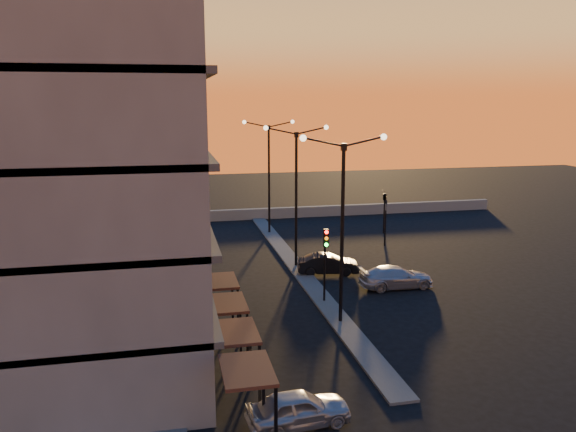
# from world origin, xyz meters

# --- Properties ---
(ground) EXTENTS (120.00, 120.00, 0.00)m
(ground) POSITION_xyz_m (0.00, 0.00, 0.00)
(ground) COLOR black
(ground) RESTS_ON ground
(sidewalk_west) EXTENTS (5.00, 40.00, 0.12)m
(sidewalk_west) POSITION_xyz_m (-10.50, 4.00, 0.06)
(sidewalk_west) COLOR #4A4A47
(sidewalk_west) RESTS_ON ground
(median) EXTENTS (1.20, 36.00, 0.12)m
(median) POSITION_xyz_m (0.00, 10.00, 0.06)
(median) COLOR #4A4A47
(median) RESTS_ON ground
(parapet) EXTENTS (44.00, 0.50, 1.00)m
(parapet) POSITION_xyz_m (2.00, 26.00, 0.50)
(parapet) COLOR slate
(parapet) RESTS_ON ground
(building) EXTENTS (14.35, 17.08, 25.00)m
(building) POSITION_xyz_m (-14.00, 0.03, 11.91)
(building) COLOR slate
(building) RESTS_ON ground
(streetlamp_near) EXTENTS (4.32, 0.32, 9.51)m
(streetlamp_near) POSITION_xyz_m (0.00, 0.00, 5.59)
(streetlamp_near) COLOR black
(streetlamp_near) RESTS_ON ground
(streetlamp_mid) EXTENTS (4.32, 0.32, 9.51)m
(streetlamp_mid) POSITION_xyz_m (0.00, 10.00, 5.59)
(streetlamp_mid) COLOR black
(streetlamp_mid) RESTS_ON ground
(streetlamp_far) EXTENTS (4.32, 0.32, 9.51)m
(streetlamp_far) POSITION_xyz_m (0.00, 20.00, 5.59)
(streetlamp_far) COLOR black
(streetlamp_far) RESTS_ON ground
(traffic_light_main) EXTENTS (0.28, 0.44, 4.25)m
(traffic_light_main) POSITION_xyz_m (0.00, 2.87, 2.89)
(traffic_light_main) COLOR black
(traffic_light_main) RESTS_ON ground
(signal_east_a) EXTENTS (0.13, 0.16, 3.60)m
(signal_east_a) POSITION_xyz_m (8.00, 14.00, 1.93)
(signal_east_a) COLOR black
(signal_east_a) RESTS_ON ground
(signal_east_b) EXTENTS (0.42, 1.99, 3.60)m
(signal_east_b) POSITION_xyz_m (9.50, 18.00, 3.10)
(signal_east_b) COLOR black
(signal_east_b) RESTS_ON ground
(car_hatchback) EXTENTS (3.76, 1.78, 1.24)m
(car_hatchback) POSITION_xyz_m (-4.18, -8.46, 0.62)
(car_hatchback) COLOR #A4A5AC
(car_hatchback) RESTS_ON ground
(car_sedan) EXTENTS (4.12, 2.02, 1.30)m
(car_sedan) POSITION_xyz_m (1.68, 8.05, 0.65)
(car_sedan) COLOR black
(car_sedan) RESTS_ON ground
(car_wagon) EXTENTS (4.51, 1.83, 1.31)m
(car_wagon) POSITION_xyz_m (4.94, 4.55, 0.65)
(car_wagon) COLOR #B0B1B8
(car_wagon) RESTS_ON ground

